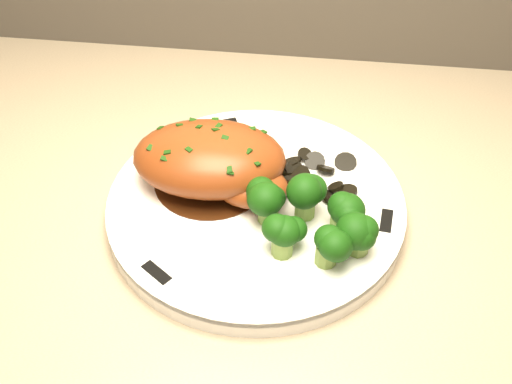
# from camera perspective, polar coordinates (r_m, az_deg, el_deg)

# --- Properties ---
(plate) EXTENTS (0.32, 0.32, 0.02)m
(plate) POSITION_cam_1_polar(r_m,az_deg,el_deg) (0.60, 0.00, -1.33)
(plate) COLOR white
(plate) RESTS_ON counter
(rim_accent_0) EXTENTS (0.01, 0.03, 0.00)m
(rim_accent_0) POSITION_cam_1_polar(r_m,az_deg,el_deg) (0.58, 11.51, -2.54)
(rim_accent_0) COLOR black
(rim_accent_0) RESTS_ON plate
(rim_accent_1) EXTENTS (0.03, 0.02, 0.00)m
(rim_accent_1) POSITION_cam_1_polar(r_m,az_deg,el_deg) (0.68, -2.90, 6.14)
(rim_accent_1) COLOR black
(rim_accent_1) RESTS_ON plate
(rim_accent_2) EXTENTS (0.03, 0.02, 0.00)m
(rim_accent_2) POSITION_cam_1_polar(r_m,az_deg,el_deg) (0.54, -8.84, -7.12)
(rim_accent_2) COLOR black
(rim_accent_2) RESTS_ON plate
(gravy_pool) EXTENTS (0.11, 0.11, 0.00)m
(gravy_pool) POSITION_cam_1_polar(r_m,az_deg,el_deg) (0.61, -4.03, 1.04)
(gravy_pool) COLOR #331809
(gravy_pool) RESTS_ON plate
(chicken_breast) EXTENTS (0.15, 0.10, 0.06)m
(chicken_breast) POSITION_cam_1_polar(r_m,az_deg,el_deg) (0.59, -3.73, 2.71)
(chicken_breast) COLOR #97421A
(chicken_breast) RESTS_ON plate
(mushroom_pile) EXTENTS (0.08, 0.06, 0.02)m
(mushroom_pile) POSITION_cam_1_polar(r_m,az_deg,el_deg) (0.61, 4.67, 1.24)
(mushroom_pile) COLOR black
(mushroom_pile) RESTS_ON plate
(broccoli_florets) EXTENTS (0.11, 0.08, 0.04)m
(broccoli_florets) POSITION_cam_1_polar(r_m,az_deg,el_deg) (0.54, 5.18, -2.41)
(broccoli_florets) COLOR olive
(broccoli_florets) RESTS_ON plate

